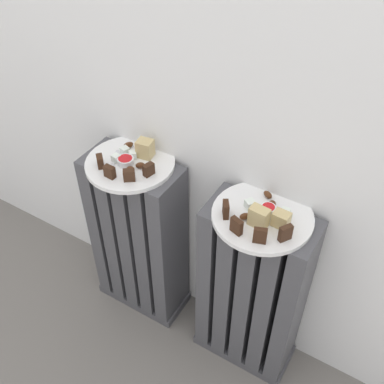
{
  "coord_description": "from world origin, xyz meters",
  "views": [
    {
      "loc": [
        0.46,
        -0.49,
        1.4
      ],
      "look_at": [
        0.0,
        0.28,
        0.59
      ],
      "focal_mm": 43.1,
      "sensor_mm": 36.0,
      "label": 1
    }
  ],
  "objects_px": {
    "radiator_right": "(251,293)",
    "jam_bowl_left": "(125,161)",
    "plate_left": "(130,163)",
    "fork": "(116,158)",
    "radiator_left": "(139,239)",
    "jam_bowl_right": "(268,210)",
    "plate_right": "(262,216)"
  },
  "relations": [
    {
      "from": "radiator_right",
      "to": "jam_bowl_left",
      "type": "height_order",
      "value": "jam_bowl_left"
    },
    {
      "from": "plate_left",
      "to": "fork",
      "type": "relative_size",
      "value": 2.81
    },
    {
      "from": "radiator_left",
      "to": "jam_bowl_left",
      "type": "bearing_deg",
      "value": -107.35
    },
    {
      "from": "jam_bowl_right",
      "to": "fork",
      "type": "xyz_separation_m",
      "value": [
        -0.45,
        -0.02,
        -0.01
      ]
    },
    {
      "from": "plate_left",
      "to": "plate_right",
      "type": "distance_m",
      "value": 0.4
    },
    {
      "from": "plate_left",
      "to": "jam_bowl_left",
      "type": "distance_m",
      "value": 0.02
    },
    {
      "from": "radiator_left",
      "to": "radiator_right",
      "type": "distance_m",
      "value": 0.4
    },
    {
      "from": "plate_right",
      "to": "radiator_left",
      "type": "bearing_deg",
      "value": 180.0
    },
    {
      "from": "radiator_right",
      "to": "jam_bowl_right",
      "type": "height_order",
      "value": "jam_bowl_right"
    },
    {
      "from": "plate_left",
      "to": "jam_bowl_right",
      "type": "xyz_separation_m",
      "value": [
        0.41,
        0.01,
        0.02
      ]
    },
    {
      "from": "plate_right",
      "to": "fork",
      "type": "relative_size",
      "value": 2.81
    },
    {
      "from": "plate_left",
      "to": "jam_bowl_right",
      "type": "relative_size",
      "value": 6.72
    },
    {
      "from": "jam_bowl_left",
      "to": "fork",
      "type": "relative_size",
      "value": 0.52
    },
    {
      "from": "radiator_right",
      "to": "plate_right",
      "type": "distance_m",
      "value": 0.31
    },
    {
      "from": "jam_bowl_left",
      "to": "fork",
      "type": "distance_m",
      "value": 0.04
    },
    {
      "from": "radiator_left",
      "to": "jam_bowl_right",
      "type": "relative_size",
      "value": 16.24
    },
    {
      "from": "radiator_right",
      "to": "plate_left",
      "type": "bearing_deg",
      "value": 180.0
    },
    {
      "from": "radiator_left",
      "to": "fork",
      "type": "bearing_deg",
      "value": -166.4
    },
    {
      "from": "radiator_right",
      "to": "plate_right",
      "type": "bearing_deg",
      "value": 0.0
    },
    {
      "from": "radiator_right",
      "to": "plate_right",
      "type": "xyz_separation_m",
      "value": [
        0.0,
        0.0,
        0.31
      ]
    },
    {
      "from": "plate_right",
      "to": "jam_bowl_left",
      "type": "xyz_separation_m",
      "value": [
        -0.4,
        -0.01,
        0.02
      ]
    },
    {
      "from": "radiator_right",
      "to": "jam_bowl_right",
      "type": "bearing_deg",
      "value": 37.6
    },
    {
      "from": "radiator_right",
      "to": "plate_left",
      "type": "xyz_separation_m",
      "value": [
        -0.4,
        0.0,
        0.31
      ]
    },
    {
      "from": "jam_bowl_left",
      "to": "fork",
      "type": "xyz_separation_m",
      "value": [
        -0.04,
        0.0,
        -0.01
      ]
    },
    {
      "from": "plate_left",
      "to": "jam_bowl_left",
      "type": "xyz_separation_m",
      "value": [
        -0.0,
        -0.01,
        0.02
      ]
    },
    {
      "from": "radiator_left",
      "to": "jam_bowl_right",
      "type": "bearing_deg",
      "value": 1.02
    },
    {
      "from": "plate_left",
      "to": "radiator_right",
      "type": "bearing_deg",
      "value": 0.0
    },
    {
      "from": "plate_left",
      "to": "jam_bowl_left",
      "type": "height_order",
      "value": "jam_bowl_left"
    },
    {
      "from": "plate_right",
      "to": "jam_bowl_right",
      "type": "relative_size",
      "value": 6.72
    },
    {
      "from": "plate_left",
      "to": "fork",
      "type": "distance_m",
      "value": 0.04
    },
    {
      "from": "jam_bowl_left",
      "to": "plate_left",
      "type": "bearing_deg",
      "value": 72.65
    },
    {
      "from": "radiator_right",
      "to": "fork",
      "type": "distance_m",
      "value": 0.54
    }
  ]
}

